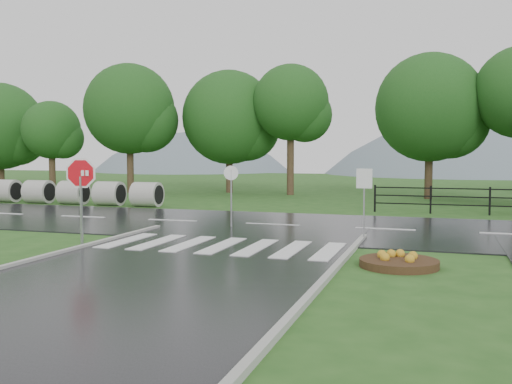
% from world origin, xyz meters
% --- Properties ---
extents(ground, '(120.00, 120.00, 0.00)m').
position_xyz_m(ground, '(0.00, 0.00, 0.00)').
color(ground, '#25511B').
rests_on(ground, ground).
extents(main_road, '(90.00, 8.00, 0.04)m').
position_xyz_m(main_road, '(0.00, 10.00, 0.00)').
color(main_road, black).
rests_on(main_road, ground).
extents(crosswalk, '(6.50, 2.80, 0.02)m').
position_xyz_m(crosswalk, '(0.00, 5.00, 0.06)').
color(crosswalk, silver).
rests_on(crosswalk, ground).
extents(fence_west, '(9.58, 0.08, 1.20)m').
position_xyz_m(fence_west, '(7.75, 16.00, 0.72)').
color(fence_west, black).
rests_on(fence_west, ground).
extents(hills, '(102.00, 48.00, 48.00)m').
position_xyz_m(hills, '(3.49, 65.00, -15.54)').
color(hills, slate).
rests_on(hills, ground).
extents(treeline, '(83.20, 5.20, 10.00)m').
position_xyz_m(treeline, '(1.00, 24.00, 0.00)').
color(treeline, '#174515').
rests_on(treeline, ground).
extents(culvert_pipes, '(9.70, 1.20, 1.20)m').
position_xyz_m(culvert_pipes, '(-12.03, 15.00, 0.60)').
color(culvert_pipes, '#9E9B93').
rests_on(culvert_pipes, ground).
extents(stop_sign, '(1.15, 0.31, 2.65)m').
position_xyz_m(stop_sign, '(-3.93, 4.11, 1.85)').
color(stop_sign, '#939399').
rests_on(stop_sign, ground).
extents(flower_bed, '(1.81, 1.81, 0.36)m').
position_xyz_m(flower_bed, '(4.88, 3.73, 0.13)').
color(flower_bed, '#332111').
rests_on(flower_bed, ground).
extents(reg_sign_small, '(0.48, 0.09, 2.17)m').
position_xyz_m(reg_sign_small, '(3.60, 7.45, 1.53)').
color(reg_sign_small, '#939399').
rests_on(reg_sign_small, ground).
extents(reg_sign_round, '(0.49, 0.16, 2.19)m').
position_xyz_m(reg_sign_round, '(-1.19, 8.94, 1.39)').
color(reg_sign_round, '#939399').
rests_on(reg_sign_round, ground).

